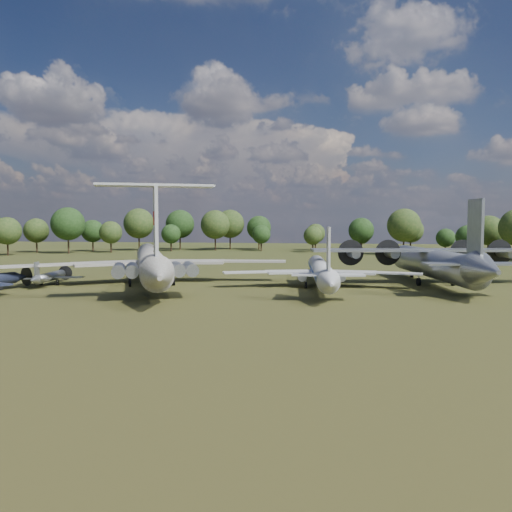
% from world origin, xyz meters
% --- Properties ---
extents(ground, '(300.00, 300.00, 0.00)m').
position_xyz_m(ground, '(0.00, 0.00, 0.00)').
color(ground, '#2C4316').
rests_on(ground, ground).
extents(il62_airliner, '(61.12, 68.20, 5.50)m').
position_xyz_m(il62_airliner, '(-5.40, 2.30, 2.75)').
color(il62_airliner, '#B5B5B1').
rests_on(il62_airliner, ground).
extents(tu104_jet, '(31.89, 40.73, 3.86)m').
position_xyz_m(tu104_jet, '(20.74, 2.18, 1.93)').
color(tu104_jet, silver).
rests_on(tu104_jet, ground).
extents(an12_transport, '(43.49, 47.09, 5.47)m').
position_xyz_m(an12_transport, '(37.75, 8.13, 2.73)').
color(an12_transport, '#979A9F').
rests_on(an12_transport, ground).
extents(small_prop_northwest, '(11.43, 14.51, 1.96)m').
position_xyz_m(small_prop_northwest, '(-20.46, -0.88, 0.98)').
color(small_prop_northwest, '#A9ACB1').
rests_on(small_prop_northwest, ground).
extents(person_on_il62, '(0.69, 0.68, 1.61)m').
position_xyz_m(person_on_il62, '(0.42, -11.94, 6.30)').
color(person_on_il62, olive).
rests_on(person_on_il62, il62_airliner).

